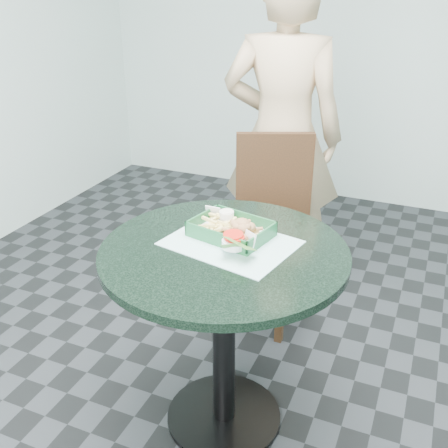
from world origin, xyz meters
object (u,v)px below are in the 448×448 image
at_px(food_basket, 231,237).
at_px(sauce_ramekin, 222,220).
at_px(diner_person, 283,116).
at_px(dining_chair, 267,217).
at_px(cafe_table, 224,296).
at_px(crab_sandwich, 244,233).

xyz_separation_m(food_basket, sauce_ramekin, (-0.06, 0.06, 0.03)).
bearing_deg(diner_person, dining_chair, 86.79).
bearing_deg(dining_chair, cafe_table, -104.83).
xyz_separation_m(dining_chair, food_basket, (0.10, -0.70, 0.24)).
height_order(dining_chair, sauce_ramekin, dining_chair).
bearing_deg(food_basket, diner_person, 97.21).
relative_size(cafe_table, food_basket, 3.22).
bearing_deg(diner_person, food_basket, 88.25).
bearing_deg(diner_person, crab_sandwich, 91.23).
relative_size(cafe_table, dining_chair, 0.91).
xyz_separation_m(cafe_table, sauce_ramekin, (-0.07, 0.15, 0.22)).
xyz_separation_m(cafe_table, crab_sandwich, (0.04, 0.08, 0.22)).
xyz_separation_m(dining_chair, crab_sandwich, (0.15, -0.71, 0.27)).
bearing_deg(food_basket, crab_sandwich, -13.41).
height_order(cafe_table, sauce_ramekin, sauce_ramekin).
height_order(cafe_table, food_basket, food_basket).
relative_size(diner_person, crab_sandwich, 15.74).
distance_m(cafe_table, food_basket, 0.21).
bearing_deg(sauce_ramekin, food_basket, -43.30).
bearing_deg(cafe_table, crab_sandwich, 62.11).
distance_m(food_basket, sauce_ramekin, 0.09).
bearing_deg(dining_chair, sauce_ramekin, -109.32).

